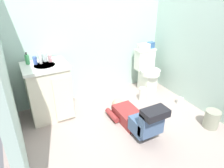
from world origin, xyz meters
TOP-DOWN VIEW (x-y plane):
  - ground_plane at (0.00, 0.00)m, footprint 3.07×2.94m
  - wall_back at (0.00, 1.01)m, footprint 2.73×0.08m
  - wall_right at (1.32, 0.00)m, footprint 0.08×1.94m
  - toilet at (0.93, 0.67)m, footprint 0.36×0.46m
  - vanity_cabinet at (-0.83, 0.64)m, footprint 0.60×0.53m
  - faucet at (-0.83, 0.78)m, footprint 0.02×0.02m
  - person_plumber at (0.12, -0.21)m, footprint 0.39×1.06m
  - tissue_box at (0.88, 0.76)m, footprint 0.22×0.11m
  - toiletry_bag at (1.03, 0.76)m, footprint 0.12×0.09m
  - soap_dispenser at (-1.02, 0.76)m, footprint 0.06×0.06m
  - bottle_blue at (-0.93, 0.71)m, footprint 0.05×0.05m
  - bottle_white at (-0.86, 0.70)m, footprint 0.04×0.04m
  - bottle_clear at (-0.79, 0.76)m, footprint 0.05×0.05m
  - bottle_pink at (-0.73, 0.71)m, footprint 0.05×0.05m
  - trash_can at (1.06, -0.67)m, footprint 0.20×0.20m
  - paper_towel_roll at (0.63, 0.35)m, footprint 0.11×0.11m
  - toilet_paper_roll at (1.12, -0.02)m, footprint 0.11×0.11m

SIDE VIEW (x-z plane):
  - ground_plane at x=0.00m, z-range -0.04..0.00m
  - toilet_paper_roll at x=1.12m, z-range 0.00..0.10m
  - paper_towel_roll at x=0.63m, z-range 0.00..0.24m
  - trash_can at x=1.06m, z-range 0.00..0.26m
  - person_plumber at x=0.12m, z-range -0.08..0.44m
  - toilet at x=0.93m, z-range -0.01..0.74m
  - vanity_cabinet at x=-0.83m, z-range 0.01..0.83m
  - tissue_box at x=0.88m, z-range 0.75..0.85m
  - toiletry_bag at x=1.03m, z-range 0.75..0.86m
  - faucet at x=-0.83m, z-range 0.82..0.92m
  - bottle_pink at x=-0.73m, z-range 0.82..0.92m
  - bottle_blue at x=-0.93m, z-range 0.82..0.93m
  - bottle_clear at x=-0.79m, z-range 0.82..0.94m
  - soap_dispenser at x=-1.02m, z-range 0.80..0.97m
  - bottle_white at x=-0.86m, z-range 0.82..0.99m
  - wall_back at x=0.00m, z-range 0.00..2.40m
  - wall_right at x=1.32m, z-range 0.00..2.40m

